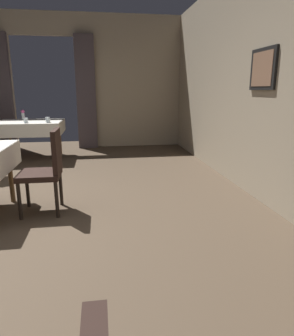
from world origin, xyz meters
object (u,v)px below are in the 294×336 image
object	(u,v)px
dining_table_far	(30,126)
flower_vase_far	(23,114)
chair_mid_right	(47,167)
glass_far_b	(48,120)
glass_far_c	(26,120)

from	to	relation	value
dining_table_far	flower_vase_far	distance (m)	0.40
chair_mid_right	flower_vase_far	xyz separation A→B (m)	(-0.93, 3.18, 0.34)
chair_mid_right	glass_far_b	xyz separation A→B (m)	(-0.36, 2.56, 0.29)
dining_table_far	chair_mid_right	distance (m)	2.98
chair_mid_right	flower_vase_far	distance (m)	3.33
chair_mid_right	glass_far_c	world-z (taller)	chair_mid_right
chair_mid_right	dining_table_far	bearing A→B (deg)	104.80
dining_table_far	chair_mid_right	size ratio (longest dim) A/B	1.33
flower_vase_far	glass_far_b	xyz separation A→B (m)	(0.57, -0.61, -0.06)
glass_far_b	glass_far_c	distance (m)	0.39
dining_table_far	glass_far_b	bearing A→B (deg)	-38.07
glass_far_c	chair_mid_right	bearing A→B (deg)	-73.57
glass_far_b	glass_far_c	xyz separation A→B (m)	(-0.39, -0.03, -0.00)
chair_mid_right	glass_far_c	bearing A→B (deg)	106.43
dining_table_far	flower_vase_far	size ratio (longest dim) A/B	6.09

